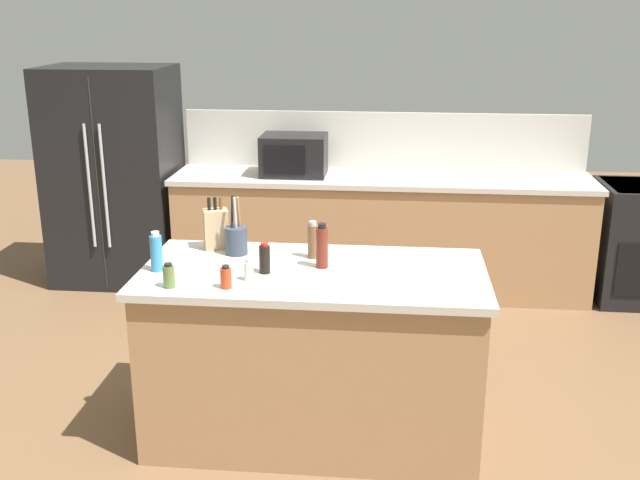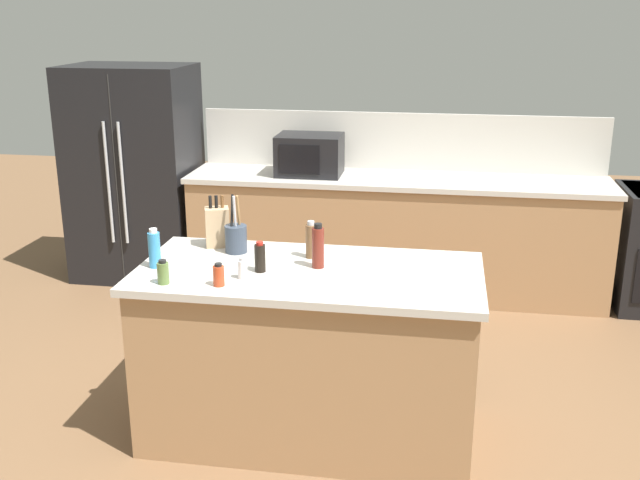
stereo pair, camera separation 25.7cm
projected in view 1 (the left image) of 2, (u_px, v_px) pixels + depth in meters
ground_plane at (314, 432)px, 4.09m from camera, size 14.00×14.00×0.00m
back_counter_run at (380, 234)px, 6.00m from camera, size 3.30×0.66×0.94m
wall_backsplash at (383, 141)px, 6.09m from camera, size 3.26×0.03×0.46m
kitchen_island at (313, 353)px, 3.95m from camera, size 1.76×0.86×0.94m
refrigerator at (115, 176)px, 6.14m from camera, size 1.00×0.75×1.77m
microwave at (294, 155)px, 5.88m from camera, size 0.51×0.39×0.32m
knife_block at (216, 228)px, 4.11m from camera, size 0.16×0.14×0.29m
utensil_crock at (236, 239)px, 4.03m from camera, size 0.12×0.12×0.32m
soy_sauce_bottle at (265, 259)px, 3.74m from camera, size 0.06×0.06×0.16m
pepper_grinder at (313, 241)px, 3.96m from camera, size 0.06×0.06×0.20m
vinegar_bottle at (322, 247)px, 3.81m from camera, size 0.06×0.06×0.23m
salt_shaker at (249, 270)px, 3.65m from camera, size 0.05×0.05×0.11m
spice_jar_oregano at (169, 276)px, 3.56m from camera, size 0.06×0.06×0.12m
dish_soap_bottle at (156, 252)px, 3.76m from camera, size 0.06×0.06×0.21m
spice_jar_paprika at (226, 278)px, 3.55m from camera, size 0.05×0.05×0.11m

